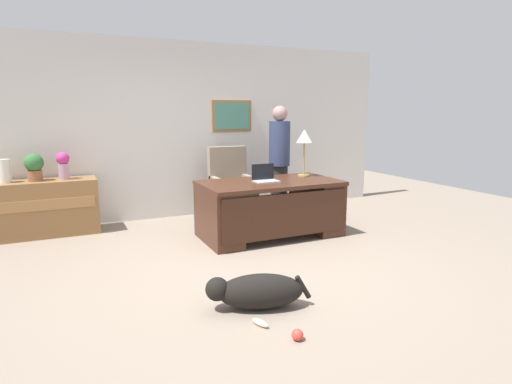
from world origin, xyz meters
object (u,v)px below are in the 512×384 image
object	(u,v)px
desk	(271,207)
armchair	(231,188)
credenza	(38,209)
desk_lamp	(304,139)
vase_empty	(4,171)
dog_toy_ball	(297,335)
dog_lying	(256,291)
dog_toy_bone	(260,323)
potted_plant	(34,166)
person_standing	(279,161)
vase_with_flowers	(63,164)
laptop	(265,177)

from	to	relation	value
desk	armchair	world-z (taller)	armchair
credenza	desk_lamp	world-z (taller)	desk_lamp
vase_empty	armchair	bearing A→B (deg)	-5.29
credenza	dog_toy_ball	xyz separation A→B (m)	(1.78, -3.78, -0.33)
dog_lying	dog_toy_bone	xyz separation A→B (m)	(-0.10, -0.29, -0.13)
potted_plant	desk	bearing A→B (deg)	-25.35
dog_lying	potted_plant	xyz separation A→B (m)	(-1.73, 3.19, 0.79)
desk_lamp	vase_empty	size ratio (longest dim) A/B	2.17
desk	vase_empty	distance (m)	3.45
person_standing	vase_with_flowers	bearing A→B (deg)	170.39
person_standing	vase_with_flowers	world-z (taller)	person_standing
laptop	dog_toy_ball	world-z (taller)	laptop
person_standing	laptop	size ratio (longest dim) A/B	5.41
dog_toy_ball	dog_toy_bone	bearing A→B (deg)	116.61
armchair	desk	bearing A→B (deg)	-82.02
armchair	potted_plant	world-z (taller)	armchair
laptop	dog_toy_ball	distance (m)	2.78
desk	armchair	distance (m)	1.07
armchair	dog_lying	xyz separation A→B (m)	(-0.93, -2.91, -0.34)
vase_empty	dog_toy_ball	xyz separation A→B (m)	(2.12, -3.78, -0.86)
dog_toy_ball	dog_toy_bone	world-z (taller)	dog_toy_ball
armchair	vase_empty	xyz separation A→B (m)	(-3.00, 0.28, 0.40)
laptop	desk_lamp	distance (m)	0.85
laptop	vase_empty	xyz separation A→B (m)	(-3.08, 1.28, 0.10)
desk	desk_lamp	size ratio (longest dim) A/B	2.77
armchair	potted_plant	distance (m)	2.71
desk	credenza	bearing A→B (deg)	154.66
dog_lying	dog_toy_bone	size ratio (longest dim) A/B	5.33
potted_plant	credenza	bearing A→B (deg)	-32.74
person_standing	dog_lying	bearing A→B (deg)	-121.49
desk	dog_lying	size ratio (longest dim) A/B	2.08
dog_toy_ball	desk	bearing A→B (deg)	67.31
armchair	dog_lying	distance (m)	3.07
person_standing	dog_lying	world-z (taller)	person_standing
dog_toy_ball	credenza	bearing A→B (deg)	115.16
person_standing	dog_lying	xyz separation A→B (m)	(-1.64, -2.67, -0.74)
laptop	vase_empty	bearing A→B (deg)	157.43
desk	credenza	distance (m)	3.10
vase_with_flowers	potted_plant	xyz separation A→B (m)	(-0.35, 0.00, -0.00)
credenza	person_standing	distance (m)	3.44
credenza	potted_plant	world-z (taller)	potted_plant
laptop	vase_empty	world-z (taller)	vase_empty
potted_plant	dog_toy_bone	xyz separation A→B (m)	(1.62, -3.47, -0.92)
dog_lying	vase_with_flowers	world-z (taller)	vase_with_flowers
potted_plant	dog_toy_ball	distance (m)	4.28
vase_with_flowers	dog_lying	bearing A→B (deg)	-66.62
laptop	dog_toy_bone	bearing A→B (deg)	-116.91
desk	potted_plant	size ratio (longest dim) A/B	5.06
credenza	dog_toy_bone	bearing A→B (deg)	-64.97
vase_empty	laptop	bearing A→B (deg)	-22.57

